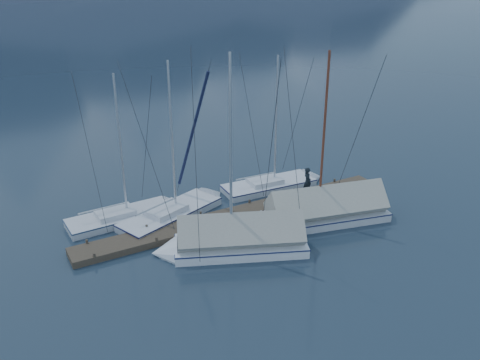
{
  "coord_description": "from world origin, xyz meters",
  "views": [
    {
      "loc": [
        -11.89,
        -19.23,
        12.75
      ],
      "look_at": [
        0.0,
        2.0,
        2.2
      ],
      "focal_mm": 38.0,
      "sensor_mm": 36.0,
      "label": 1
    }
  ],
  "objects_px": {
    "sailboat_covered_far": "(228,242)",
    "person": "(307,182)",
    "sailboat_covered_near": "(316,213)",
    "sailboat_open_right": "(281,184)",
    "sailboat_open_left": "(136,214)",
    "sailboat_open_mid": "(183,209)"
  },
  "relations": [
    {
      "from": "sailboat_open_left",
      "to": "sailboat_open_mid",
      "type": "xyz_separation_m",
      "value": [
        2.45,
        -0.72,
        0.01
      ]
    },
    {
      "from": "sailboat_open_left",
      "to": "sailboat_covered_far",
      "type": "distance_m",
      "value": 6.21
    },
    {
      "from": "sailboat_open_mid",
      "to": "sailboat_open_right",
      "type": "height_order",
      "value": "sailboat_open_mid"
    },
    {
      "from": "sailboat_open_right",
      "to": "sailboat_covered_near",
      "type": "distance_m",
      "value": 4.89
    },
    {
      "from": "person",
      "to": "sailboat_covered_near",
      "type": "bearing_deg",
      "value": 164.4
    },
    {
      "from": "sailboat_open_right",
      "to": "sailboat_covered_near",
      "type": "bearing_deg",
      "value": -101.52
    },
    {
      "from": "sailboat_open_right",
      "to": "person",
      "type": "relative_size",
      "value": 5.12
    },
    {
      "from": "sailboat_open_right",
      "to": "person",
      "type": "height_order",
      "value": "sailboat_open_right"
    },
    {
      "from": "sailboat_open_left",
      "to": "sailboat_open_right",
      "type": "bearing_deg",
      "value": -2.58
    },
    {
      "from": "sailboat_open_left",
      "to": "sailboat_covered_far",
      "type": "bearing_deg",
      "value": -64.04
    },
    {
      "from": "sailboat_covered_far",
      "to": "person",
      "type": "xyz_separation_m",
      "value": [
        6.53,
        2.7,
        0.69
      ]
    },
    {
      "from": "sailboat_covered_near",
      "to": "person",
      "type": "height_order",
      "value": "sailboat_covered_near"
    },
    {
      "from": "sailboat_open_right",
      "to": "sailboat_covered_far",
      "type": "distance_m",
      "value": 8.23
    },
    {
      "from": "sailboat_covered_far",
      "to": "person",
      "type": "height_order",
      "value": "sailboat_covered_far"
    },
    {
      "from": "sailboat_open_left",
      "to": "sailboat_covered_far",
      "type": "relative_size",
      "value": 0.84
    },
    {
      "from": "sailboat_covered_far",
      "to": "person",
      "type": "bearing_deg",
      "value": 22.43
    },
    {
      "from": "sailboat_open_right",
      "to": "sailboat_covered_far",
      "type": "height_order",
      "value": "sailboat_covered_far"
    },
    {
      "from": "sailboat_open_mid",
      "to": "sailboat_covered_far",
      "type": "height_order",
      "value": "sailboat_covered_far"
    },
    {
      "from": "sailboat_open_mid",
      "to": "sailboat_covered_near",
      "type": "xyz_separation_m",
      "value": [
        5.7,
        -4.47,
        0.33
      ]
    },
    {
      "from": "sailboat_open_mid",
      "to": "sailboat_covered_near",
      "type": "height_order",
      "value": "sailboat_covered_near"
    },
    {
      "from": "sailboat_open_right",
      "to": "sailboat_covered_near",
      "type": "relative_size",
      "value": 0.88
    },
    {
      "from": "sailboat_open_right",
      "to": "sailboat_covered_far",
      "type": "bearing_deg",
      "value": -141.12
    }
  ]
}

